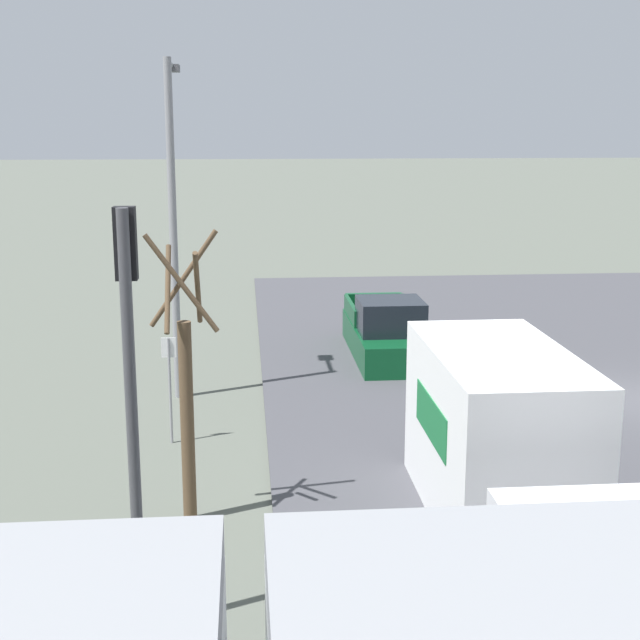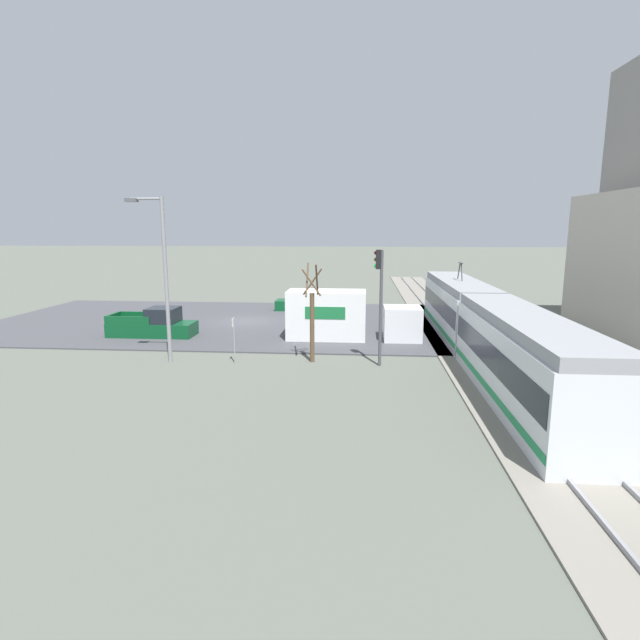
% 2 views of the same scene
% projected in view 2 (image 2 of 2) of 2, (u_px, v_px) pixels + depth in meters
% --- Properties ---
extents(ground_plane, '(320.00, 320.00, 0.00)m').
position_uv_depth(ground_plane, '(247.00, 322.00, 37.39)').
color(ground_plane, '#565B51').
extents(road_surface, '(18.77, 37.90, 0.08)m').
position_uv_depth(road_surface, '(247.00, 322.00, 37.38)').
color(road_surface, '#424247').
rests_on(road_surface, ground).
extents(rail_bed, '(71.79, 4.40, 0.22)m').
position_uv_depth(rail_bed, '(449.00, 324.00, 36.18)').
color(rail_bed, gray).
rests_on(rail_bed, ground).
extents(light_rail_tram, '(26.58, 2.74, 4.66)m').
position_uv_depth(light_rail_tram, '(483.00, 327.00, 26.21)').
color(light_rail_tram, silver).
rests_on(light_rail_tram, ground).
extents(box_truck, '(2.36, 8.32, 3.02)m').
position_uv_depth(box_truck, '(345.00, 317.00, 31.18)').
color(box_truck, silver).
rests_on(box_truck, ground).
extents(pickup_truck, '(2.01, 5.45, 1.85)m').
position_uv_depth(pickup_truck, '(154.00, 325.00, 32.13)').
color(pickup_truck, '#0C4723').
rests_on(pickup_truck, ground).
extents(sedan_car_0, '(1.88, 4.66, 1.45)m').
position_uv_depth(sedan_car_0, '(304.00, 303.00, 42.38)').
color(sedan_car_0, '#0C4723').
rests_on(sedan_car_0, ground).
extents(traffic_light_pole, '(0.28, 0.47, 5.89)m').
position_uv_depth(traffic_light_pole, '(380.00, 292.00, 24.84)').
color(traffic_light_pole, '#47474C').
rests_on(traffic_light_pole, ground).
extents(street_tree, '(1.22, 1.01, 5.17)m').
position_uv_depth(street_tree, '(312.00, 318.00, 25.84)').
color(street_tree, brown).
rests_on(street_tree, ground).
extents(street_lamp_near_crossing, '(0.36, 1.95, 8.48)m').
position_uv_depth(street_lamp_near_crossing, '(162.00, 269.00, 25.30)').
color(street_lamp_near_crossing, gray).
rests_on(street_lamp_near_crossing, ground).
extents(no_parking_sign, '(0.32, 0.08, 2.39)m').
position_uv_depth(no_parking_sign, '(234.00, 336.00, 25.71)').
color(no_parking_sign, gray).
rests_on(no_parking_sign, ground).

